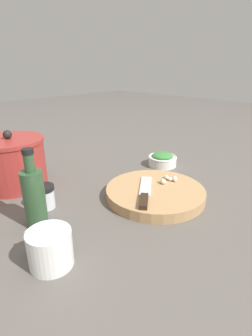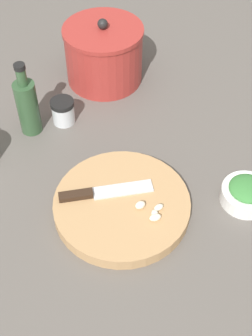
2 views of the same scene
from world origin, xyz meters
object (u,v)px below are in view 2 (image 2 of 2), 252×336
at_px(spice_jar, 63,111).
at_px(stock_pot, 104,54).
at_px(herb_bowl, 246,193).
at_px(oil_bottle, 27,105).
at_px(cutting_board, 122,206).
at_px(chef_knife, 100,192).
at_px(garlic_cloves, 151,211).

distance_m(spice_jar, stock_pot, 0.22).
bearing_deg(herb_bowl, oil_bottle, -178.37).
relative_size(cutting_board, stock_pot, 1.38).
xyz_separation_m(chef_knife, herb_bowl, (0.29, 0.15, -0.01)).
distance_m(cutting_board, garlic_cloves, 0.07).
bearing_deg(cutting_board, spice_jar, 143.96).
bearing_deg(spice_jar, cutting_board, -36.04).
xyz_separation_m(herb_bowl, spice_jar, (-0.51, 0.05, 0.01)).
height_order(oil_bottle, stock_pot, oil_bottle).
height_order(chef_knife, stock_pot, stock_pot).
distance_m(cutting_board, chef_knife, 0.06).
bearing_deg(oil_bottle, spice_jar, 47.17).
relative_size(spice_jar, stock_pot, 0.31).
distance_m(cutting_board, oil_bottle, 0.36).
bearing_deg(herb_bowl, spice_jar, 174.62).
bearing_deg(spice_jar, herb_bowl, -5.38).
xyz_separation_m(cutting_board, garlic_cloves, (0.07, -0.00, 0.02)).
xyz_separation_m(garlic_cloves, stock_pot, (-0.33, 0.41, 0.04)).
height_order(cutting_board, garlic_cloves, garlic_cloves).
bearing_deg(herb_bowl, stock_pot, 152.49).
height_order(herb_bowl, spice_jar, spice_jar).
distance_m(cutting_board, stock_pot, 0.49).
bearing_deg(stock_pot, spice_jar, -93.09).
relative_size(herb_bowl, oil_bottle, 0.56).
distance_m(herb_bowl, spice_jar, 0.51).
bearing_deg(garlic_cloves, spice_jar, 149.95).
distance_m(chef_knife, herb_bowl, 0.33).
distance_m(cutting_board, herb_bowl, 0.28).
height_order(garlic_cloves, spice_jar, spice_jar).
bearing_deg(chef_knife, garlic_cloves, 53.94).
bearing_deg(garlic_cloves, stock_pot, 128.78).
distance_m(cutting_board, spice_jar, 0.33).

